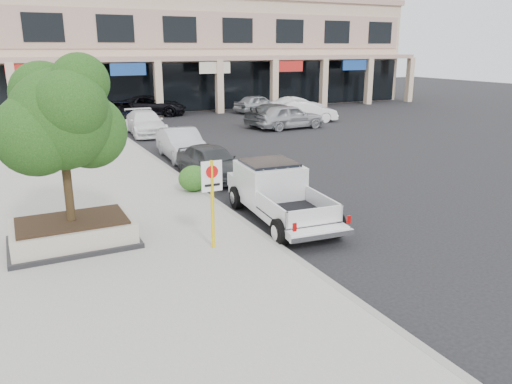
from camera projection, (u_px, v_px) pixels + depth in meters
ground at (325, 239)px, 13.86m from camera, size 120.00×120.00×0.00m
sidewalk at (87, 205)px, 16.65m from camera, size 8.00×52.00×0.15m
curb at (198, 190)px, 18.34m from camera, size 0.20×52.00×0.15m
strip_mall at (190, 52)px, 45.13m from camera, size 40.55×12.43×9.50m
planter at (73, 232)px, 13.05m from camera, size 3.20×2.20×0.68m
planter_tree at (66, 119)px, 12.42m from camera, size 2.90×2.55×4.00m
no_parking_sign at (212, 192)px, 12.52m from camera, size 0.55×0.09×2.30m
hedge at (194, 178)px, 17.86m from camera, size 1.10×0.99×0.93m
pickup_truck at (282, 195)px, 15.10m from camera, size 2.43×5.50×1.68m
curb_car_a at (212, 162)px, 20.15m from camera, size 2.08×4.24×1.39m
curb_car_b at (182, 144)px, 23.63m from camera, size 1.76×4.47×1.45m
curb_car_c at (145, 123)px, 30.34m from camera, size 2.26×4.99×1.42m
curb_car_d at (118, 113)px, 34.01m from camera, size 3.32×6.07×1.61m
lot_car_a at (289, 117)px, 32.53m from camera, size 4.71×2.01×1.59m
lot_car_b at (306, 112)px, 35.48m from camera, size 4.63×2.58×1.45m
lot_car_c at (277, 115)px, 33.77m from camera, size 5.57×3.78×1.50m
lot_car_d at (150, 106)px, 38.79m from camera, size 6.09×4.43×1.54m
lot_car_e at (258, 104)px, 40.71m from camera, size 4.53×2.85×1.44m
lot_car_f at (297, 106)px, 39.45m from camera, size 4.38×2.27×1.37m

